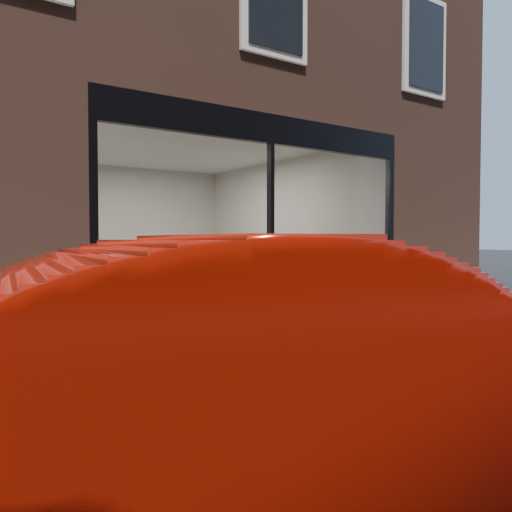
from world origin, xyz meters
TOP-DOWN VIEW (x-y plane):
  - ground at (0.00, 0.00)m, footprint 120.00×120.00m
  - sidewalk_near at (0.00, 1.00)m, footprint 40.00×2.00m
  - kerb_near at (0.00, -0.05)m, footprint 40.00×0.10m
  - host_building_pier_right at (3.75, 8.00)m, footprint 2.50×12.00m
  - host_building_backfill at (0.00, 11.00)m, footprint 5.00×6.00m
  - cafe_floor at (0.00, 5.00)m, footprint 6.00×6.00m
  - cafe_ceiling at (0.00, 5.00)m, footprint 6.00×6.00m
  - cafe_wall_back at (0.00, 7.99)m, footprint 5.00×0.00m
  - cafe_wall_left at (-2.49, 5.00)m, footprint 0.00×6.00m
  - cafe_wall_right at (2.49, 5.00)m, footprint 0.00×6.00m
  - storefront_kick at (0.00, 2.05)m, footprint 5.00×0.10m
  - storefront_header at (0.00, 2.05)m, footprint 5.00×0.10m
  - storefront_mullion at (0.00, 2.05)m, footprint 0.06×0.10m
  - storefront_glass at (0.00, 2.02)m, footprint 4.80×0.00m
  - banquette at (0.00, 2.45)m, footprint 4.00×0.55m
  - person at (-0.85, 2.62)m, footprint 0.62×0.45m
  - cafe_table_left at (-1.16, 3.78)m, footprint 0.63×0.63m
  - cafe_table_right at (1.88, 3.15)m, footprint 0.81×0.81m
  - cafe_chair_left at (-1.55, 4.09)m, footprint 0.43×0.43m
  - cafe_chair_right at (1.86, 4.27)m, footprint 0.54×0.54m
  - wall_poster at (-2.45, 4.54)m, footprint 0.02×0.67m
  - parked_car at (-2.40, -1.51)m, footprint 4.74×2.18m

SIDE VIEW (x-z plane):
  - ground at x=0.00m, z-range 0.00..0.00m
  - sidewalk_near at x=0.00m, z-range 0.00..0.01m
  - cafe_floor at x=0.00m, z-range 0.02..0.02m
  - kerb_near at x=0.00m, z-range 0.00..0.12m
  - storefront_kick at x=0.00m, z-range 0.00..0.30m
  - banquette at x=0.00m, z-range 0.00..0.45m
  - cafe_chair_left at x=-1.55m, z-range 0.22..0.26m
  - cafe_chair_right at x=1.86m, z-range 0.22..0.26m
  - cafe_table_left at x=-1.16m, z-range 0.72..0.76m
  - cafe_table_right at x=1.88m, z-range 0.72..0.76m
  - parked_car at x=-2.40m, z-range 0.00..1.51m
  - person at x=-0.85m, z-range 0.00..1.55m
  - wall_poster at x=-2.45m, z-range 1.00..1.89m
  - storefront_mullion at x=0.00m, z-range 0.30..2.80m
  - storefront_glass at x=0.00m, z-range -0.85..3.95m
  - cafe_wall_back at x=0.00m, z-range -0.90..4.10m
  - cafe_wall_left at x=-2.49m, z-range -1.40..4.60m
  - cafe_wall_right at x=2.49m, z-range -1.40..4.60m
  - host_building_pier_right at x=3.75m, z-range 0.00..3.20m
  - host_building_backfill at x=0.00m, z-range 0.00..3.20m
  - storefront_header at x=0.00m, z-range 2.80..3.20m
  - cafe_ceiling at x=0.00m, z-range 3.19..3.19m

